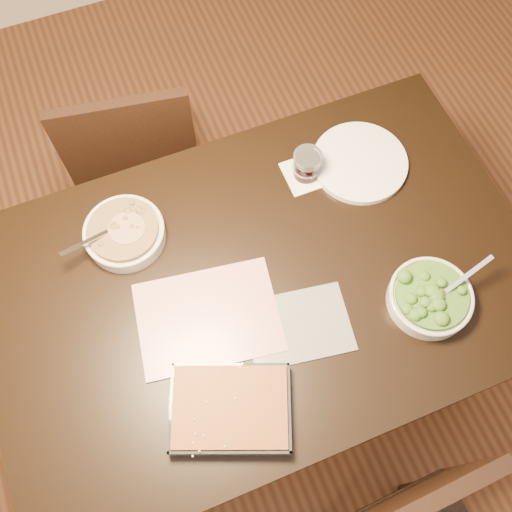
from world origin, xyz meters
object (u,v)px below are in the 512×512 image
dinner_plate (360,162)px  chair_far (136,152)px  table (262,293)px  broccoli_bowl (430,298)px  stew_bowl (124,233)px  baking_dish (230,408)px  wine_tumbler (307,164)px

dinner_plate → chair_far: 0.78m
table → dinner_plate: bearing=30.2°
broccoli_bowl → dinner_plate: (0.02, 0.43, -0.02)m
stew_bowl → table: bearing=-40.6°
baking_dish → wine_tumbler: 0.67m
table → baking_dish: (-0.19, -0.27, 0.12)m
chair_far → baking_dish: bearing=98.9°
chair_far → broccoli_bowl: bearing=130.4°
broccoli_bowl → baking_dish: (-0.55, -0.07, -0.00)m
broccoli_bowl → dinner_plate: bearing=87.0°
wine_tumbler → chair_far: chair_far is taller
table → dinner_plate: 0.46m
baking_dish → wine_tumbler: bearing=72.9°
stew_bowl → broccoli_bowl: same height
wine_tumbler → broccoli_bowl: bearing=-74.1°
baking_dish → table: bearing=76.9°
table → baking_dish: baking_dish is taller
table → stew_bowl: 0.40m
broccoli_bowl → dinner_plate: 0.43m
baking_dish → dinner_plate: baking_dish is taller
table → chair_far: size_ratio=1.63×
table → wine_tumbler: 0.37m
stew_bowl → broccoli_bowl: 0.79m
table → broccoli_bowl: bearing=-29.8°
broccoli_bowl → wine_tumbler: size_ratio=2.72×
table → dinner_plate: dinner_plate is taller
stew_bowl → dinner_plate: size_ratio=0.87×
table → dinner_plate: size_ratio=5.29×
table → baking_dish: 0.35m
stew_bowl → dinner_plate: stew_bowl is taller
table → broccoli_bowl: (0.36, -0.21, 0.12)m
chair_far → wine_tumbler: bearing=142.2°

